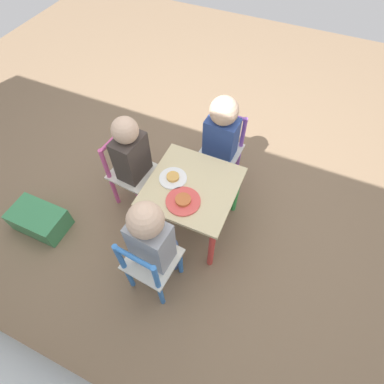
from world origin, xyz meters
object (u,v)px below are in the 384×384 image
at_px(kids_table, 192,193).
at_px(plate_right, 173,178).
at_px(storage_bin, 39,220).
at_px(plate_back, 183,201).
at_px(child_front, 220,137).
at_px(child_right, 134,158).
at_px(chair_purple, 222,151).
at_px(child_back, 153,239).
at_px(chair_blue, 151,264).
at_px(chair_pink, 131,173).

bearing_deg(kids_table, plate_right, 0.00).
bearing_deg(storage_bin, plate_back, -161.37).
distance_m(plate_right, storage_bin, 0.97).
distance_m(child_front, plate_right, 0.42).
distance_m(kids_table, plate_right, 0.14).
bearing_deg(child_right, chair_purple, -39.35).
xyz_separation_m(chair_purple, child_right, (0.42, 0.42, 0.17)).
xyz_separation_m(chair_purple, child_back, (0.05, 0.86, 0.20)).
distance_m(chair_purple, plate_back, 0.61).
height_order(kids_table, chair_blue, chair_blue).
relative_size(chair_pink, child_right, 0.73).
distance_m(chair_purple, storage_bin, 1.30).
distance_m(child_back, child_right, 0.57).
distance_m(chair_pink, child_front, 0.63).
height_order(child_back, child_front, child_back).
bearing_deg(child_back, child_front, -88.80).
bearing_deg(child_right, child_back, -135.02).
xyz_separation_m(chair_purple, plate_right, (0.14, 0.46, 0.17)).
height_order(chair_pink, child_front, child_front).
bearing_deg(chair_blue, plate_back, -91.73).
bearing_deg(chair_purple, child_back, -91.11).
xyz_separation_m(chair_pink, chair_purple, (-0.48, -0.42, 0.00)).
bearing_deg(kids_table, storage_bin, 25.11).
height_order(child_back, plate_right, child_back).
xyz_separation_m(chair_pink, plate_right, (-0.34, 0.04, 0.17)).
relative_size(child_back, child_right, 1.03).
bearing_deg(chair_blue, plate_right, -75.13).
distance_m(chair_pink, plate_right, 0.38).
xyz_separation_m(kids_table, chair_blue, (0.04, 0.46, -0.09)).
relative_size(chair_blue, child_front, 0.73).
height_order(chair_blue, child_back, child_back).
bearing_deg(child_back, kids_table, -90.00).
height_order(chair_pink, plate_back, chair_pink).
bearing_deg(plate_back, child_front, -91.95).
bearing_deg(chair_purple, kids_table, -90.00).
distance_m(plate_back, storage_bin, 1.03).
bearing_deg(plate_back, kids_table, -90.00).
bearing_deg(storage_bin, chair_pink, -134.02).
distance_m(chair_pink, chair_purple, 0.64).
height_order(kids_table, chair_purple, chair_purple).
bearing_deg(chair_blue, storage_bin, 2.85).
relative_size(kids_table, chair_pink, 0.94).
height_order(child_back, child_right, child_back).
bearing_deg(child_right, chair_blue, -139.03).
xyz_separation_m(child_front, storage_bin, (0.93, 0.83, -0.38)).
distance_m(chair_blue, child_back, 0.21).
xyz_separation_m(kids_table, storage_bin, (0.91, 0.43, -0.28)).
xyz_separation_m(chair_purple, child_front, (0.00, 0.06, 0.19)).
height_order(chair_purple, plate_back, chair_purple).
relative_size(chair_blue, storage_bin, 1.51).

